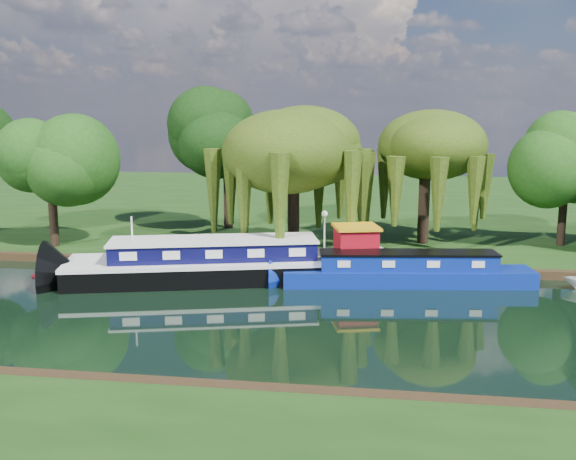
# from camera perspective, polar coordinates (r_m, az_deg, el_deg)

# --- Properties ---
(ground) EXTENTS (120.00, 120.00, 0.00)m
(ground) POSITION_cam_1_polar(r_m,az_deg,el_deg) (27.66, 0.21, -7.67)
(ground) COLOR black
(far_bank) EXTENTS (120.00, 52.00, 0.45)m
(far_bank) POSITION_cam_1_polar(r_m,az_deg,el_deg) (60.73, 4.76, 2.42)
(far_bank) COLOR black
(far_bank) RESTS_ON ground
(dutch_barge) EXTENTS (17.30, 8.01, 3.56)m
(dutch_barge) POSITION_cam_1_polar(r_m,az_deg,el_deg) (33.47, -4.72, -2.94)
(dutch_barge) COLOR black
(dutch_barge) RESTS_ON ground
(narrowboat) EXTENTS (12.71, 3.75, 1.83)m
(narrowboat) POSITION_cam_1_polar(r_m,az_deg,el_deg) (32.98, 10.60, -3.70)
(narrowboat) COLOR navy
(narrowboat) RESTS_ON ground
(red_dinghy) EXTENTS (3.93, 3.40, 0.68)m
(red_dinghy) POSITION_cam_1_polar(r_m,az_deg,el_deg) (36.47, -19.36, -3.82)
(red_dinghy) COLOR maroon
(red_dinghy) RESTS_ON ground
(willow_left) EXTENTS (6.69, 6.69, 8.02)m
(willow_left) POSITION_cam_1_polar(r_m,az_deg,el_deg) (37.49, 0.50, 6.86)
(willow_left) COLOR black
(willow_left) RESTS_ON far_bank
(willow_right) EXTENTS (6.15, 6.15, 7.49)m
(willow_right) POSITION_cam_1_polar(r_m,az_deg,el_deg) (40.93, 12.14, 6.41)
(willow_right) COLOR black
(willow_right) RESTS_ON far_bank
(tree_far_left) EXTENTS (4.83, 4.83, 7.79)m
(tree_far_left) POSITION_cam_1_polar(r_m,az_deg,el_deg) (41.69, -20.43, 5.89)
(tree_far_left) COLOR black
(tree_far_left) RESTS_ON far_bank
(tree_far_mid) EXTENTS (5.54, 5.54, 9.07)m
(tree_far_mid) POSITION_cam_1_polar(r_m,az_deg,el_deg) (45.64, -5.43, 7.97)
(tree_far_mid) COLOR black
(tree_far_mid) RESTS_ON far_bank
(tree_far_right) EXTENTS (4.33, 4.33, 7.08)m
(tree_far_right) POSITION_cam_1_polar(r_m,az_deg,el_deg) (42.88, 23.50, 5.18)
(tree_far_right) COLOR black
(tree_far_right) RESTS_ON far_bank
(lamppost) EXTENTS (0.36, 0.36, 2.56)m
(lamppost) POSITION_cam_1_polar(r_m,az_deg,el_deg) (37.19, 3.27, 0.83)
(lamppost) COLOR silver
(lamppost) RESTS_ON far_bank
(mooring_posts) EXTENTS (19.16, 0.16, 1.00)m
(mooring_posts) POSITION_cam_1_polar(r_m,az_deg,el_deg) (35.52, 1.33, -2.02)
(mooring_posts) COLOR silver
(mooring_posts) RESTS_ON far_bank
(reeds_near) EXTENTS (33.70, 1.50, 1.10)m
(reeds_near) POSITION_cam_1_polar(r_m,az_deg,el_deg) (20.37, 17.02, -13.26)
(reeds_near) COLOR #184412
(reeds_near) RESTS_ON ground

